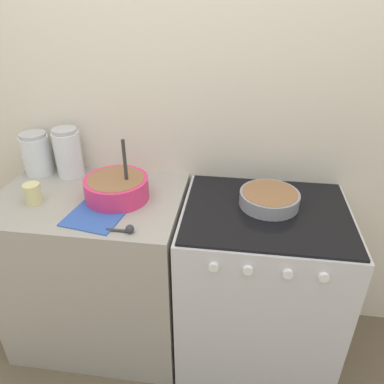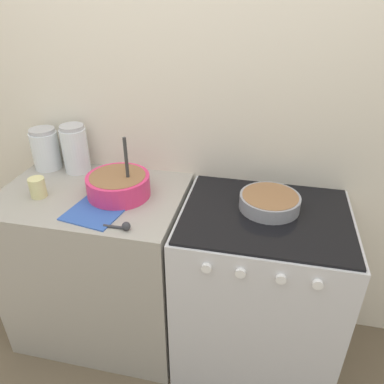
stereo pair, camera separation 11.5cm
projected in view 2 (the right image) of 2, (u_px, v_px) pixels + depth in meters
ground_plane at (168, 384)px, 1.90m from camera, size 12.00×12.00×0.00m
wall_back at (195, 117)px, 1.84m from camera, size 4.77×0.05×2.40m
countertop_cabinet at (101, 265)px, 2.01m from camera, size 0.88×0.61×0.90m
stove at (257, 289)px, 1.86m from camera, size 0.76×0.63×0.90m
mixing_bowl at (118, 184)px, 1.75m from camera, size 0.29×0.29×0.30m
baking_pan at (270, 201)px, 1.66m from camera, size 0.27×0.27×0.07m
storage_jar_left at (46, 151)px, 1.99m from camera, size 0.14×0.14×0.22m
storage_jar_middle at (76, 152)px, 1.95m from camera, size 0.13×0.13×0.25m
tin_can at (38, 187)px, 1.74m from camera, size 0.07×0.07×0.09m
recipe_page at (96, 211)px, 1.65m from camera, size 0.27×0.27×0.01m
measuring_spoon at (123, 226)px, 1.53m from camera, size 0.12×0.04×0.04m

